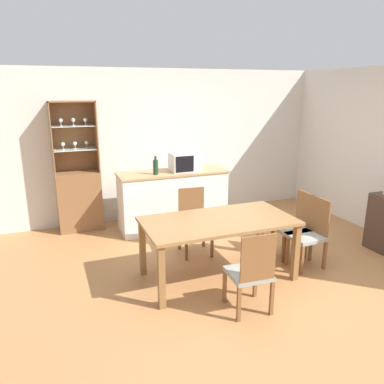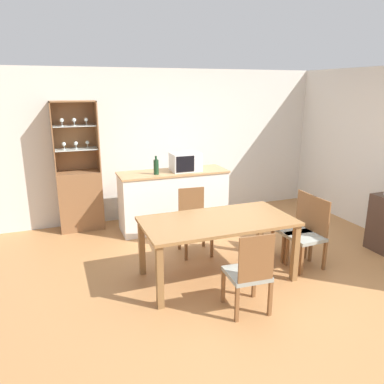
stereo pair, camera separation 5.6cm
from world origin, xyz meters
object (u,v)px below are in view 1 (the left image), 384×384
object	(u,v)px
dining_chair_side_right_near	(308,234)
dining_chair_side_right_far	(295,227)
dining_chair_head_near	(251,273)
display_cabinet	(79,192)
wine_bottle	(156,167)
microwave	(185,162)
dining_table	(218,226)
dining_chair_head_far	(194,223)

from	to	relation	value
dining_chair_side_right_near	dining_chair_side_right_far	distance (m)	0.27
dining_chair_head_near	dining_chair_side_right_far	world-z (taller)	same
display_cabinet	wine_bottle	distance (m)	1.34
microwave	dining_chair_side_right_near	bearing A→B (deg)	-62.80
dining_chair_side_right_far	display_cabinet	bearing A→B (deg)	51.22
dining_chair_side_right_near	microwave	bearing A→B (deg)	24.41
display_cabinet	microwave	world-z (taller)	display_cabinet
dining_chair_side_right_far	microwave	distance (m)	2.01
dining_table	microwave	xyz separation A→B (m)	(0.23, 1.77, 0.44)
display_cabinet	dining_chair_head_near	size ratio (longest dim) A/B	2.28
display_cabinet	wine_bottle	size ratio (longest dim) A/B	7.14
dining_chair_side_right_far	wine_bottle	world-z (taller)	wine_bottle
display_cabinet	dining_chair_side_right_far	size ratio (longest dim) A/B	2.28
dining_table	dining_chair_side_right_near	bearing A→B (deg)	-6.41
microwave	display_cabinet	bearing A→B (deg)	162.12
display_cabinet	wine_bottle	bearing A→B (deg)	-28.38
dining_chair_head_near	microwave	size ratio (longest dim) A/B	1.93
display_cabinet	microwave	bearing A→B (deg)	-17.88
dining_chair_side_right_near	dining_chair_side_right_far	xyz separation A→B (m)	(0.00, 0.27, 0.00)
dining_chair_head_near	dining_table	bearing A→B (deg)	93.33
display_cabinet	dining_chair_side_right_near	size ratio (longest dim) A/B	2.28
dining_table	dining_chair_head_near	distance (m)	0.81
display_cabinet	dining_chair_head_near	bearing A→B (deg)	-65.69
display_cabinet	microwave	xyz separation A→B (m)	(1.62, -0.52, 0.47)
dining_chair_head_far	microwave	size ratio (longest dim) A/B	1.93
microwave	dining_chair_side_right_far	bearing A→B (deg)	-59.02
dining_table	dining_chair_head_far	xyz separation A→B (m)	(0.00, 0.78, -0.22)
microwave	wine_bottle	world-z (taller)	microwave
dining_chair_head_far	dining_chair_side_right_near	size ratio (longest dim) A/B	1.00
dining_chair_side_right_near	wine_bottle	bearing A→B (deg)	36.37
display_cabinet	dining_chair_side_right_near	bearing A→B (deg)	-43.01
dining_chair_side_right_near	dining_chair_side_right_far	bearing A→B (deg)	-2.80
wine_bottle	dining_chair_side_right_far	bearing A→B (deg)	-46.21
dining_chair_head_far	wine_bottle	world-z (taller)	wine_bottle
microwave	wine_bottle	bearing A→B (deg)	-171.13
wine_bottle	display_cabinet	bearing A→B (deg)	151.62
dining_chair_head_far	dining_chair_side_right_near	world-z (taller)	same
dining_chair_side_right_far	microwave	xyz separation A→B (m)	(-0.98, 1.63, 0.66)
dining_table	wine_bottle	distance (m)	1.76
dining_chair_side_right_near	dining_chair_head_near	distance (m)	1.38
dining_chair_side_right_near	wine_bottle	distance (m)	2.44
wine_bottle	dining_chair_head_far	bearing A→B (deg)	-72.89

